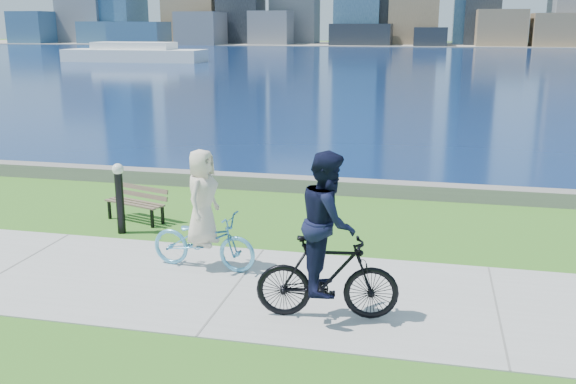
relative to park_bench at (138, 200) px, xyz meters
name	(u,v)px	position (x,y,z in m)	size (l,w,h in m)	color
ground	(235,287)	(3.09, -3.00, -0.44)	(320.00, 320.00, 0.00)	#2F671B
concrete_path	(235,287)	(3.09, -3.00, -0.43)	(80.00, 3.50, 0.02)	#A2A29D
seawall	(309,185)	(3.09, 3.20, -0.27)	(90.00, 0.50, 0.35)	slate
bay_water	(411,59)	(3.09, 69.00, -0.44)	(320.00, 131.00, 0.01)	#0B1F48
far_shore	(422,44)	(3.09, 127.00, -0.38)	(320.00, 30.00, 0.12)	gray
ferry_near	(134,54)	(-27.03, 55.83, 0.45)	(15.88, 4.54, 2.15)	white
park_bench	(138,200)	(0.00, 0.00, 0.00)	(1.48, 0.90, 0.72)	black
bollard_lamp	(119,194)	(0.05, -0.86, 0.37)	(0.23, 0.23, 1.43)	black
cyclist_woman	(203,225)	(2.34, -2.35, 0.34)	(0.82, 1.92, 2.06)	#58ACD7
cyclist_man	(328,250)	(4.70, -3.78, 0.59)	(0.86, 2.06, 2.41)	black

